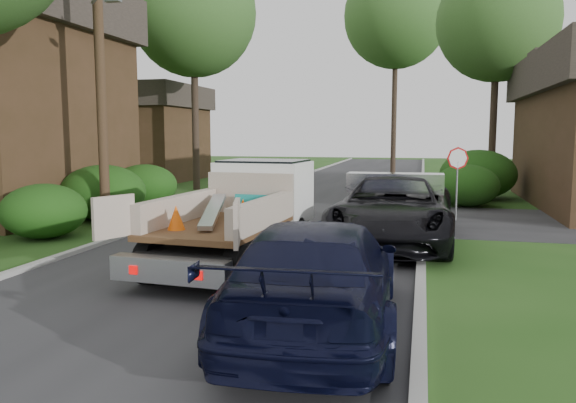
{
  "coord_description": "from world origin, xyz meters",
  "views": [
    {
      "loc": [
        4.08,
        -10.49,
        2.9
      ],
      "look_at": [
        0.77,
        3.25,
        1.2
      ],
      "focal_mm": 35.0,
      "sensor_mm": 36.0,
      "label": 1
    }
  ],
  "objects_px": {
    "house_left_far": "(138,132)",
    "tree_center_far": "(396,16)",
    "tree_right_far": "(498,22)",
    "flatbed_truck": "(248,206)",
    "tree_left_back": "(29,3)",
    "black_pickup": "(394,210)",
    "stop_sign": "(457,168)",
    "tree_left_far": "(193,14)",
    "utility_pole": "(100,58)",
    "navy_suv": "(317,275)"
  },
  "relations": [
    {
      "from": "house_left_far",
      "to": "tree_center_far",
      "type": "relative_size",
      "value": 0.52
    },
    {
      "from": "tree_right_far",
      "to": "flatbed_truck",
      "type": "height_order",
      "value": "tree_right_far"
    },
    {
      "from": "tree_left_back",
      "to": "tree_right_far",
      "type": "bearing_deg",
      "value": 18.03
    },
    {
      "from": "tree_left_back",
      "to": "tree_center_far",
      "type": "distance_m",
      "value": 23.43
    },
    {
      "from": "tree_right_far",
      "to": "black_pickup",
      "type": "bearing_deg",
      "value": -104.97
    },
    {
      "from": "flatbed_truck",
      "to": "stop_sign",
      "type": "bearing_deg",
      "value": 57.89
    },
    {
      "from": "tree_right_far",
      "to": "black_pickup",
      "type": "height_order",
      "value": "tree_right_far"
    },
    {
      "from": "tree_left_far",
      "to": "flatbed_truck",
      "type": "relative_size",
      "value": 2.0
    },
    {
      "from": "house_left_far",
      "to": "black_pickup",
      "type": "distance_m",
      "value": 24.39
    },
    {
      "from": "tree_left_far",
      "to": "black_pickup",
      "type": "relative_size",
      "value": 1.87
    },
    {
      "from": "tree_right_far",
      "to": "stop_sign",
      "type": "bearing_deg",
      "value": -101.81
    },
    {
      "from": "stop_sign",
      "to": "tree_left_far",
      "type": "height_order",
      "value": "tree_left_far"
    },
    {
      "from": "tree_right_far",
      "to": "tree_left_back",
      "type": "bearing_deg",
      "value": -161.97
    },
    {
      "from": "tree_left_back",
      "to": "black_pickup",
      "type": "height_order",
      "value": "tree_left_back"
    },
    {
      "from": "tree_center_far",
      "to": "black_pickup",
      "type": "height_order",
      "value": "tree_center_far"
    },
    {
      "from": "tree_left_far",
      "to": "tree_right_far",
      "type": "distance_m",
      "value": 15.31
    },
    {
      "from": "utility_pole",
      "to": "navy_suv",
      "type": "bearing_deg",
      "value": -42.8
    },
    {
      "from": "tree_center_far",
      "to": "flatbed_truck",
      "type": "relative_size",
      "value": 2.39
    },
    {
      "from": "utility_pole",
      "to": "flatbed_truck",
      "type": "height_order",
      "value": "utility_pole"
    },
    {
      "from": "black_pickup",
      "to": "stop_sign",
      "type": "bearing_deg",
      "value": 68.92
    },
    {
      "from": "tree_right_far",
      "to": "navy_suv",
      "type": "relative_size",
      "value": 2.02
    },
    {
      "from": "tree_right_far",
      "to": "flatbed_truck",
      "type": "xyz_separation_m",
      "value": [
        -7.41,
        -17.96,
        -7.25
      ]
    },
    {
      "from": "tree_right_far",
      "to": "black_pickup",
      "type": "xyz_separation_m",
      "value": [
        -4.15,
        -15.5,
        -7.57
      ]
    },
    {
      "from": "utility_pole",
      "to": "tree_left_back",
      "type": "height_order",
      "value": "tree_left_back"
    },
    {
      "from": "stop_sign",
      "to": "black_pickup",
      "type": "relative_size",
      "value": 0.38
    },
    {
      "from": "tree_left_far",
      "to": "flatbed_truck",
      "type": "xyz_separation_m",
      "value": [
        7.59,
        -14.96,
        -7.75
      ]
    },
    {
      "from": "house_left_far",
      "to": "tree_right_far",
      "type": "height_order",
      "value": "tree_right_far"
    },
    {
      "from": "tree_left_back",
      "to": "black_pickup",
      "type": "distance_m",
      "value": 20.94
    },
    {
      "from": "tree_left_far",
      "to": "navy_suv",
      "type": "relative_size",
      "value": 2.15
    },
    {
      "from": "house_left_far",
      "to": "tree_left_back",
      "type": "distance_m",
      "value": 10.79
    },
    {
      "from": "house_left_far",
      "to": "black_pickup",
      "type": "xyz_separation_m",
      "value": [
        16.85,
        -17.5,
        -2.14
      ]
    },
    {
      "from": "stop_sign",
      "to": "flatbed_truck",
      "type": "height_order",
      "value": "stop_sign"
    },
    {
      "from": "tree_left_back",
      "to": "tree_center_far",
      "type": "relative_size",
      "value": 0.82
    },
    {
      "from": "utility_pole",
      "to": "navy_suv",
      "type": "xyz_separation_m",
      "value": [
        8.08,
        -7.48,
        -4.35
      ]
    },
    {
      "from": "utility_pole",
      "to": "tree_center_far",
      "type": "xyz_separation_m",
      "value": [
        7.48,
        25.02,
        5.81
      ]
    },
    {
      "from": "utility_pole",
      "to": "flatbed_truck",
      "type": "bearing_deg",
      "value": -27.83
    },
    {
      "from": "stop_sign",
      "to": "tree_right_far",
      "type": "relative_size",
      "value": 0.22
    },
    {
      "from": "tree_left_back",
      "to": "black_pickup",
      "type": "relative_size",
      "value": 1.84
    },
    {
      "from": "stop_sign",
      "to": "utility_pole",
      "type": "relative_size",
      "value": 0.25
    },
    {
      "from": "house_left_far",
      "to": "tree_left_far",
      "type": "xyz_separation_m",
      "value": [
        6.0,
        -5.0,
        5.93
      ]
    },
    {
      "from": "tree_left_far",
      "to": "navy_suv",
      "type": "bearing_deg",
      "value": -62.62
    },
    {
      "from": "tree_left_back",
      "to": "black_pickup",
      "type": "bearing_deg",
      "value": -26.09
    },
    {
      "from": "stop_sign",
      "to": "tree_right_far",
      "type": "bearing_deg",
      "value": 78.19
    },
    {
      "from": "tree_left_far",
      "to": "black_pickup",
      "type": "bearing_deg",
      "value": -49.03
    },
    {
      "from": "utility_pole",
      "to": "tree_left_far",
      "type": "xyz_separation_m",
      "value": [
        -2.02,
        12.02,
        3.81
      ]
    },
    {
      "from": "tree_right_far",
      "to": "flatbed_truck",
      "type": "relative_size",
      "value": 1.88
    },
    {
      "from": "flatbed_truck",
      "to": "tree_left_back",
      "type": "bearing_deg",
      "value": 146.28
    },
    {
      "from": "house_left_far",
      "to": "navy_suv",
      "type": "xyz_separation_m",
      "value": [
        16.1,
        -24.5,
        -2.23
      ]
    },
    {
      "from": "house_left_far",
      "to": "flatbed_truck",
      "type": "distance_m",
      "value": 24.22
    },
    {
      "from": "stop_sign",
      "to": "utility_pole",
      "type": "bearing_deg",
      "value": -159.38
    }
  ]
}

